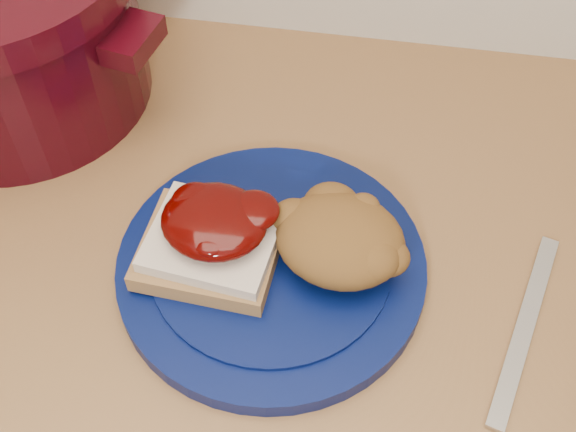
# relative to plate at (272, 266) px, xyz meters

# --- Properties ---
(plate) EXTENTS (0.28, 0.28, 0.02)m
(plate) POSITION_rel_plate_xyz_m (0.00, 0.00, 0.00)
(plate) COLOR #040E3F
(plate) RESTS_ON wood_countertop
(sandwich) EXTENTS (0.11, 0.10, 0.05)m
(sandwich) POSITION_rel_plate_xyz_m (-0.04, -0.00, 0.03)
(sandwich) COLOR olive
(sandwich) RESTS_ON plate
(stuffing_mound) EXTENTS (0.11, 0.10, 0.05)m
(stuffing_mound) POSITION_rel_plate_xyz_m (0.05, 0.01, 0.04)
(stuffing_mound) COLOR brown
(stuffing_mound) RESTS_ON plate
(butter_knife) EXTENTS (0.06, 0.18, 0.00)m
(butter_knife) POSITION_rel_plate_xyz_m (0.20, -0.02, -0.00)
(butter_knife) COLOR silver
(butter_knife) RESTS_ON wood_countertop
(dutch_oven) EXTENTS (0.32, 0.31, 0.17)m
(dutch_oven) POSITION_rel_plate_xyz_m (-0.28, 0.17, 0.07)
(dutch_oven) COLOR black
(dutch_oven) RESTS_ON wood_countertop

